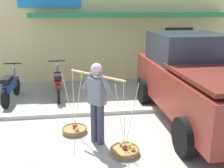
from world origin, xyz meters
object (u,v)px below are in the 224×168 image
(fruit_basket_right_side, at_px, (125,150))
(parked_truck, at_px, (197,80))
(motorcycle_second_in_row, at_px, (58,83))
(fruit_vendor, at_px, (97,98))
(motorcycle_nearest_shop, at_px, (10,87))
(fruit_basket_left_side, at_px, (75,129))

(fruit_basket_right_side, height_order, parked_truck, parked_truck)
(fruit_basket_right_side, xyz_separation_m, motorcycle_second_in_row, (-1.50, 3.62, 0.37))
(motorcycle_second_in_row, xyz_separation_m, parked_truck, (3.54, -2.19, 0.58))
(fruit_vendor, distance_m, motorcycle_second_in_row, 3.31)
(motorcycle_second_in_row, bearing_deg, motorcycle_nearest_shop, -169.98)
(parked_truck, bearing_deg, fruit_basket_right_side, -145.00)
(fruit_basket_left_side, bearing_deg, motorcycle_second_in_row, 101.47)
(fruit_basket_right_side, bearing_deg, parked_truck, 35.00)
(fruit_vendor, xyz_separation_m, motorcycle_nearest_shop, (-2.40, 2.86, -0.52))
(fruit_vendor, relative_size, parked_truck, 0.36)
(fruit_basket_right_side, bearing_deg, fruit_vendor, 133.51)
(motorcycle_nearest_shop, bearing_deg, parked_truck, -21.56)
(fruit_vendor, relative_size, motorcycle_second_in_row, 0.93)
(motorcycle_nearest_shop, bearing_deg, motorcycle_second_in_row, 10.02)
(fruit_vendor, bearing_deg, parked_truck, 19.86)
(fruit_basket_left_side, relative_size, fruit_basket_right_side, 1.00)
(fruit_basket_right_side, relative_size, parked_truck, 0.31)
(fruit_vendor, relative_size, fruit_basket_left_side, 1.17)
(fruit_vendor, height_order, fruit_basket_left_side, fruit_vendor)
(fruit_vendor, height_order, motorcycle_nearest_shop, fruit_vendor)
(fruit_basket_left_side, height_order, fruit_basket_right_side, same)
(fruit_vendor, height_order, motorcycle_second_in_row, fruit_vendor)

